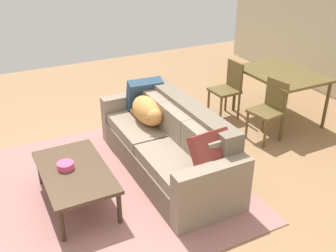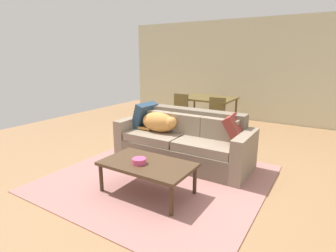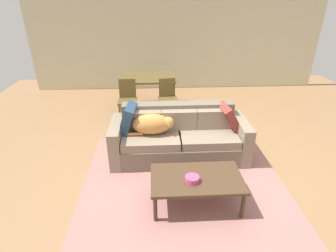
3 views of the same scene
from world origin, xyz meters
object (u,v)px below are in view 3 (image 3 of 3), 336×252
(dog_on_left_cushion, at_px, (153,124))
(bowl_on_coffee_table, at_px, (192,179))
(couch, at_px, (179,138))
(dining_chair_near_right, at_px, (168,96))
(throw_pillow_by_right_arm, at_px, (229,117))
(coffee_table, at_px, (197,180))
(dining_chair_near_left, at_px, (128,98))
(dining_table, at_px, (148,80))
(throw_pillow_by_left_arm, at_px, (128,119))

(dog_on_left_cushion, distance_m, bowl_on_coffee_table, 1.29)
(couch, relative_size, dining_chair_near_right, 2.60)
(dining_chair_near_right, bearing_deg, throw_pillow_by_right_arm, -67.09)
(coffee_table, bearing_deg, dog_on_left_cushion, 116.24)
(dining_chair_near_right, bearing_deg, dining_chair_near_left, 177.52)
(couch, height_order, dog_on_left_cushion, couch)
(couch, height_order, dining_table, couch)
(throw_pillow_by_right_arm, bearing_deg, coffee_table, -120.09)
(throw_pillow_by_left_arm, xyz_separation_m, throw_pillow_by_right_arm, (1.69, 0.01, -0.01))
(throw_pillow_by_left_arm, height_order, throw_pillow_by_right_arm, throw_pillow_by_left_arm)
(couch, xyz_separation_m, dining_chair_near_right, (-0.10, 1.62, 0.14))
(throw_pillow_by_right_arm, distance_m, dining_chair_near_right, 1.84)
(bowl_on_coffee_table, bearing_deg, dining_table, 99.49)
(couch, bearing_deg, throw_pillow_by_left_arm, 176.29)
(throw_pillow_by_left_arm, bearing_deg, dining_chair_near_right, 64.59)
(throw_pillow_by_right_arm, bearing_deg, dining_chair_near_right, 121.09)
(dog_on_left_cushion, distance_m, coffee_table, 1.27)
(dog_on_left_cushion, distance_m, dining_chair_near_right, 1.75)
(throw_pillow_by_left_arm, bearing_deg, couch, -3.48)
(dining_table, height_order, dining_chair_near_right, dining_chair_near_right)
(dog_on_left_cushion, bearing_deg, dining_table, 92.24)
(couch, xyz_separation_m, throw_pillow_by_right_arm, (0.85, 0.06, 0.33))
(throw_pillow_by_right_arm, xyz_separation_m, bowl_on_coffee_table, (-0.80, -1.33, -0.22))
(bowl_on_coffee_table, distance_m, dining_chair_near_left, 2.99)
(dining_chair_near_left, xyz_separation_m, dining_chair_near_right, (0.88, 0.09, -0.02))
(dining_chair_near_right, bearing_deg, dining_table, 119.80)
(throw_pillow_by_left_arm, relative_size, throw_pillow_by_right_arm, 1.06)
(throw_pillow_by_left_arm, distance_m, throw_pillow_by_right_arm, 1.69)
(throw_pillow_by_left_arm, bearing_deg, bowl_on_coffee_table, -55.92)
(throw_pillow_by_left_arm, height_order, dining_chair_near_right, throw_pillow_by_left_arm)
(coffee_table, bearing_deg, throw_pillow_by_right_arm, 59.91)
(dog_on_left_cushion, bearing_deg, coffee_table, -64.00)
(bowl_on_coffee_table, bearing_deg, dog_on_left_cushion, 111.98)
(coffee_table, height_order, dining_chair_near_right, dining_chair_near_right)
(dog_on_left_cushion, distance_m, dining_chair_near_left, 1.72)
(bowl_on_coffee_table, xyz_separation_m, dining_chair_near_right, (-0.15, 2.90, 0.03))
(throw_pillow_by_right_arm, relative_size, bowl_on_coffee_table, 2.45)
(couch, distance_m, dining_table, 2.27)
(bowl_on_coffee_table, distance_m, dining_chair_near_right, 2.90)
(throw_pillow_by_right_arm, distance_m, dining_table, 2.52)
(dining_chair_near_left, bearing_deg, coffee_table, -69.43)
(bowl_on_coffee_table, distance_m, dining_table, 3.50)
(throw_pillow_by_left_arm, height_order, bowl_on_coffee_table, throw_pillow_by_left_arm)
(throw_pillow_by_right_arm, height_order, dining_chair_near_left, throw_pillow_by_right_arm)
(dog_on_left_cushion, relative_size, bowl_on_coffee_table, 4.39)
(bowl_on_coffee_table, bearing_deg, dining_chair_near_right, 92.91)
(bowl_on_coffee_table, relative_size, dining_chair_near_right, 0.21)
(dining_table, distance_m, dining_chair_near_left, 0.80)
(throw_pillow_by_right_arm, xyz_separation_m, dining_table, (-1.37, 2.12, 0.02))
(couch, relative_size, throw_pillow_by_left_arm, 4.83)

